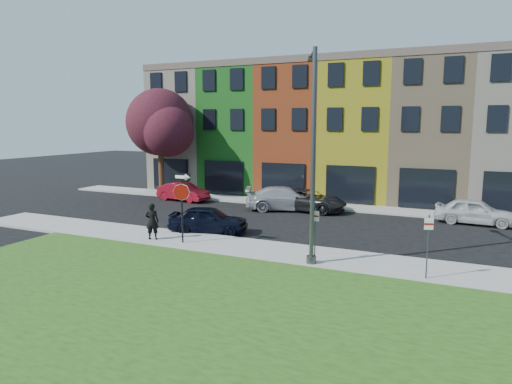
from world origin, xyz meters
The scene contains 15 objects.
ground centered at (0.00, 0.00, 0.00)m, with size 120.00×120.00×0.00m, color black.
sidewalk_near centered at (2.00, 3.00, 0.06)m, with size 40.00×3.00×0.12m, color gray.
sidewalk_far centered at (-3.00, 15.00, 0.06)m, with size 40.00×2.40×0.12m, color gray.
rowhouse_block centered at (-2.50, 21.18, 4.99)m, with size 30.00×10.12×10.00m.
stop_sign centered at (-4.78, 2.45, 2.47)m, with size 1.05×0.12×3.31m.
man centered at (-6.45, 2.36, 1.02)m, with size 0.76×0.63×1.79m, color black.
sedan_near centered at (-4.90, 5.08, 0.71)m, with size 4.44×2.69×1.41m, color black.
parked_car_red centered at (-11.72, 12.99, 0.67)m, with size 4.23×1.91×1.35m, color maroon.
parked_car_silver centered at (-3.44, 12.67, 0.77)m, with size 5.74×4.04×1.54m, color #A4A5A9.
parked_car_dark centered at (-2.08, 13.03, 0.71)m, with size 5.27×2.69×1.43m, color black.
parked_car_white centered at (7.91, 13.21, 0.73)m, with size 4.42×2.02×1.47m, color silver.
street_lamp centered at (1.68, 2.09, 4.39)m, with size 1.21×2.45×8.47m.
parking_sign_a centered at (1.84, 2.09, 1.51)m, with size 0.32×0.08×2.23m.
parking_sign_b centered at (6.13, 1.89, 1.58)m, with size 0.31×0.13×2.36m.
tree_purple centered at (-14.41, 14.25, 5.65)m, with size 6.22×5.44×8.26m.
Camera 1 is at (7.11, -15.23, 5.73)m, focal length 32.00 mm.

